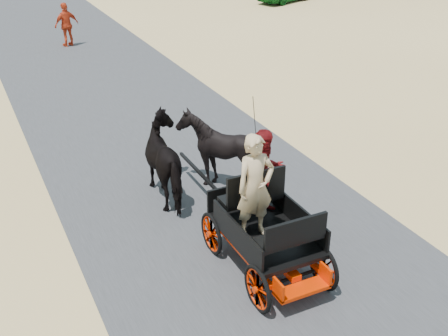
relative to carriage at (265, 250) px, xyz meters
name	(u,v)px	position (x,y,z in m)	size (l,w,h in m)	color
ground	(316,316)	(0.10, -1.43, -0.36)	(140.00, 140.00, 0.00)	tan
road	(316,316)	(0.10, -1.43, -0.35)	(6.00, 140.00, 0.01)	#38383A
carriage	(265,250)	(0.00, 0.00, 0.00)	(1.30, 2.40, 0.72)	black
horse_left	(170,161)	(-0.55, 3.00, 0.49)	(0.91, 2.01, 1.70)	black
horse_right	(218,151)	(0.55, 3.00, 0.49)	(1.37, 1.54, 1.70)	black
driver_man	(255,187)	(-0.20, 0.05, 1.26)	(0.66, 0.43, 1.80)	tan
passenger_woman	(265,172)	(0.30, 0.60, 1.15)	(0.77, 0.60, 1.58)	#660C0F
pedestrian	(67,25)	(0.14, 16.17, 0.50)	(1.01, 0.42, 1.73)	red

